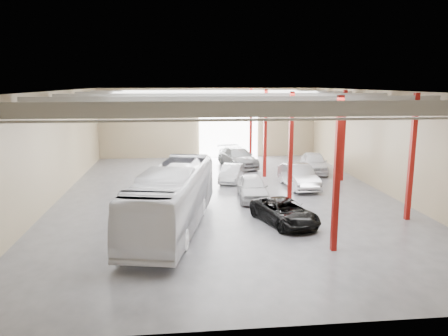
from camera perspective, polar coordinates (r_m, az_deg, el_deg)
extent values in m
cube|color=#4E4E53|center=(29.36, 0.30, -3.75)|extent=(22.00, 32.00, 0.01)
cube|color=#9D9D98|center=(28.38, 0.31, 10.04)|extent=(22.00, 32.00, 0.12)
cube|color=#7C6B4D|center=(44.49, -2.00, 5.90)|extent=(22.00, 0.12, 7.00)
cube|color=#7C6B4D|center=(13.23, 8.08, -6.72)|extent=(22.00, 0.12, 7.00)
cube|color=#7C6B4D|center=(29.54, -21.43, 2.50)|extent=(0.12, 32.00, 7.00)
cube|color=#7C6B4D|center=(31.81, 20.44, 3.13)|extent=(0.12, 32.00, 7.00)
cube|color=white|center=(44.63, 0.60, 4.63)|extent=(6.00, 0.20, 5.00)
cube|color=maroon|center=(19.89, 14.53, -0.93)|extent=(0.25, 0.25, 7.00)
cube|color=maroon|center=(27.40, 8.70, 2.52)|extent=(0.25, 0.25, 7.00)
cube|color=maroon|center=(35.13, 5.40, 4.47)|extent=(0.25, 0.25, 7.00)
cube|color=maroon|center=(41.98, 3.51, 5.57)|extent=(0.25, 0.25, 7.00)
cube|color=maroon|center=(25.87, 23.31, 1.24)|extent=(0.25, 0.25, 7.00)
cube|color=maroon|center=(34.83, 15.31, 4.07)|extent=(0.25, 0.25, 7.00)
cube|color=#A6A6A1|center=(16.53, 4.98, 7.68)|extent=(21.60, 0.15, 0.60)
cube|color=#A6A6A1|center=(16.56, 4.96, 6.30)|extent=(21.60, 0.10, 0.10)
cube|color=#A6A6A1|center=(22.44, 2.03, 8.60)|extent=(21.60, 0.15, 0.60)
cube|color=#A6A6A1|center=(22.46, 2.03, 7.58)|extent=(21.60, 0.10, 0.10)
cube|color=#A6A6A1|center=(28.39, 0.31, 9.13)|extent=(21.60, 0.15, 0.60)
cube|color=#A6A6A1|center=(28.41, 0.31, 8.32)|extent=(21.60, 0.10, 0.10)
cube|color=#A6A6A1|center=(34.36, -0.82, 9.47)|extent=(21.60, 0.15, 0.60)
cube|color=#A6A6A1|center=(34.37, -0.81, 8.80)|extent=(21.60, 0.10, 0.10)
cube|color=#A6A6A1|center=(40.33, -1.61, 9.71)|extent=(21.60, 0.15, 0.60)
cube|color=#A6A6A1|center=(40.35, -1.61, 9.14)|extent=(21.60, 0.10, 0.10)
imported|color=white|center=(22.93, -6.75, -3.90)|extent=(5.07, 11.95, 3.24)
imported|color=black|center=(23.91, 7.91, -5.69)|extent=(3.46, 5.17, 1.32)
imported|color=silver|center=(28.62, 3.76, -2.55)|extent=(2.12, 4.69, 1.56)
imported|color=#B9B9BE|center=(33.66, 1.01, -0.67)|extent=(2.51, 4.25, 1.32)
imported|color=slate|center=(39.63, 1.79, 1.41)|extent=(3.65, 6.31, 1.72)
imported|color=#B2B2B7|center=(32.12, 9.70, -1.07)|extent=(2.05, 5.20, 1.68)
imported|color=silver|center=(37.80, 11.67, 0.69)|extent=(2.88, 5.26, 1.70)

